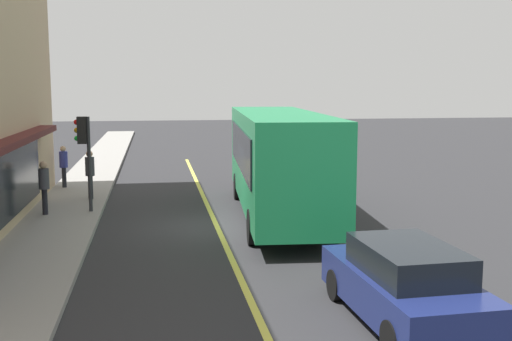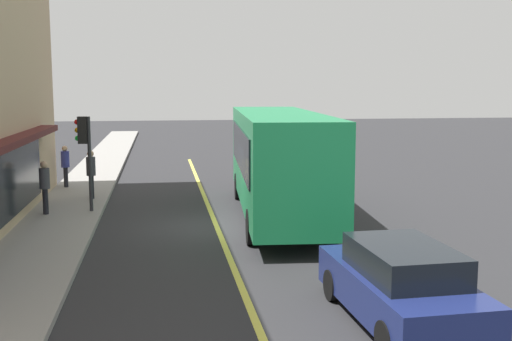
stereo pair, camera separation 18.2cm
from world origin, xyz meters
name	(u,v)px [view 1 (the left image)]	position (x,y,z in m)	size (l,w,h in m)	color
ground	(217,227)	(0.00, 0.00, 0.00)	(120.00, 120.00, 0.00)	#28282B
sidewalk	(54,230)	(0.00, 4.90, 0.07)	(80.00, 2.41, 0.15)	gray
lane_centre_stripe	(217,227)	(0.00, 0.00, 0.00)	(36.00, 0.16, 0.01)	#D8D14C
bus	(278,158)	(1.09, -2.16, 1.99)	(11.28, 3.31, 3.50)	#197F47
traffic_light	(84,141)	(2.39, 4.21, 2.53)	(0.30, 0.52, 3.20)	#2D2D33
car_navy	(405,284)	(-8.50, -2.62, 0.74)	(4.37, 2.00, 1.52)	navy
pedestrian_by_curb	(90,170)	(4.74, 4.28, 1.26)	(0.34, 0.34, 1.83)	black
pedestrian_waiting	(44,183)	(2.06, 5.48, 1.22)	(0.34, 0.34, 1.77)	black
pedestrian_at_corner	(64,162)	(7.69, 5.63, 1.20)	(0.34, 0.34, 1.74)	black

